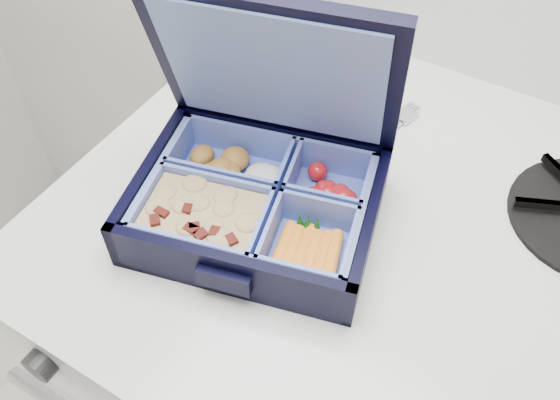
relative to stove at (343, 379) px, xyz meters
The scene contains 4 objects.
stove is the anchor object (origin of this frame).
bento_box 0.51m from the stove, 134.02° to the right, with size 0.23×0.18×0.06m, color black, non-canonical shape.
burner_grate_rear 0.53m from the stove, 151.58° to the left, with size 0.17×0.17×0.02m, color black.
fork 0.47m from the stove, 128.49° to the left, with size 0.02×0.17×0.01m, color silver, non-canonical shape.
Camera 1 is at (-0.47, 1.26, 1.41)m, focal length 38.00 mm.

